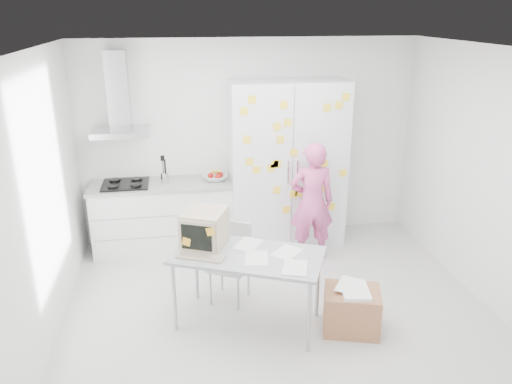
{
  "coord_description": "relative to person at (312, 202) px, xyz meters",
  "views": [
    {
      "loc": [
        -0.96,
        -4.49,
        3.04
      ],
      "look_at": [
        -0.13,
        0.64,
        1.12
      ],
      "focal_mm": 35.0,
      "sensor_mm": 36.0,
      "label": 1
    }
  ],
  "objects": [
    {
      "name": "floor",
      "position": [
        -0.65,
        -1.1,
        -0.78
      ],
      "size": [
        4.5,
        4.0,
        0.02
      ],
      "primitive_type": "cube",
      "color": "silver",
      "rests_on": "ground"
    },
    {
      "name": "walls",
      "position": [
        -0.65,
        -0.38,
        0.58
      ],
      "size": [
        4.52,
        4.01,
        2.7
      ],
      "color": "white",
      "rests_on": "ground"
    },
    {
      "name": "ceiling",
      "position": [
        -0.65,
        -1.1,
        1.93
      ],
      "size": [
        4.5,
        4.0,
        0.02
      ],
      "primitive_type": "cube",
      "color": "white",
      "rests_on": "walls"
    },
    {
      "name": "counter_run",
      "position": [
        -1.85,
        0.6,
        -0.3
      ],
      "size": [
        1.84,
        0.63,
        1.28
      ],
      "color": "white",
      "rests_on": "ground"
    },
    {
      "name": "range_hood",
      "position": [
        -2.3,
        0.74,
        1.19
      ],
      "size": [
        0.7,
        0.48,
        1.01
      ],
      "color": "silver",
      "rests_on": "walls"
    },
    {
      "name": "tall_cabinet",
      "position": [
        -0.2,
        0.57,
        0.33
      ],
      "size": [
        1.5,
        0.68,
        2.2
      ],
      "color": "silver",
      "rests_on": "ground"
    },
    {
      "name": "person",
      "position": [
        0.0,
        0.0,
        0.0
      ],
      "size": [
        0.58,
        0.4,
        1.54
      ],
      "primitive_type": "imported",
      "rotation": [
        0.0,
        0.0,
        3.08
      ],
      "color": "#D25191",
      "rests_on": "ground"
    },
    {
      "name": "desk",
      "position": [
        -1.25,
        -1.12,
        0.11
      ],
      "size": [
        1.62,
        1.25,
        1.16
      ],
      "rotation": [
        0.0,
        0.0,
        -0.41
      ],
      "color": "#949A9D",
      "rests_on": "ground"
    },
    {
      "name": "chair",
      "position": [
        -1.1,
        -0.77,
        -0.27
      ],
      "size": [
        0.53,
        0.53,
        0.87
      ],
      "rotation": [
        0.0,
        0.0,
        -0.49
      ],
      "color": "#B3B3B1",
      "rests_on": "ground"
    },
    {
      "name": "cardboard_box",
      "position": [
        0.01,
        -1.55,
        -0.54
      ],
      "size": [
        0.64,
        0.57,
        0.48
      ],
      "rotation": [
        0.0,
        0.0,
        -0.29
      ],
      "color": "#A76E48",
      "rests_on": "ground"
    }
  ]
}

